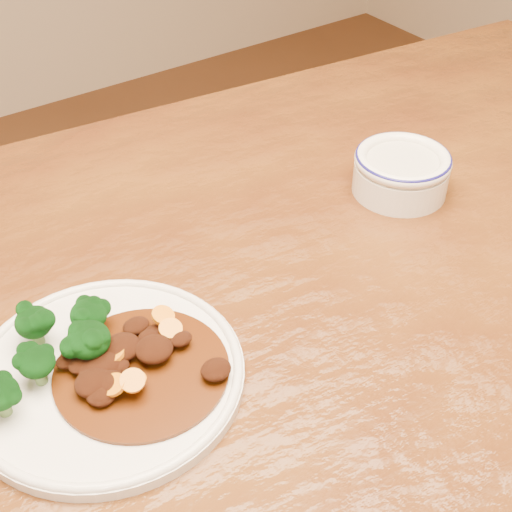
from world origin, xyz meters
TOP-DOWN VIEW (x-y plane):
  - dining_table at (0.00, 0.00)m, footprint 1.59×1.05m
  - dinner_plate at (-0.21, 0.00)m, footprint 0.25×0.25m
  - broccoli_florets at (-0.24, 0.04)m, footprint 0.14×0.10m
  - mince_stew at (-0.19, -0.01)m, footprint 0.16×0.16m
  - dip_bowl at (0.23, 0.07)m, footprint 0.12×0.12m

SIDE VIEW (x-z plane):
  - dining_table at x=0.00m, z-range 0.30..1.05m
  - dinner_plate at x=-0.21m, z-range 0.75..0.77m
  - mince_stew at x=-0.19m, z-range 0.76..0.78m
  - dip_bowl at x=0.23m, z-range 0.75..0.81m
  - broccoli_florets at x=-0.24m, z-range 0.76..0.81m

